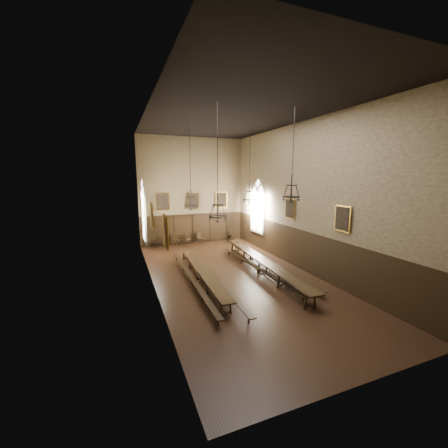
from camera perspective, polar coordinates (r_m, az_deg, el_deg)
floor at (r=16.28m, az=2.04°, el=-10.96°), size 9.00×18.00×0.02m
ceiling at (r=15.53m, az=2.27°, el=21.88°), size 9.00×18.00×0.02m
wall_back at (r=23.77m, az=-6.56°, el=6.79°), size 9.00×0.02×9.00m
wall_front at (r=7.91m, az=29.02°, el=-0.84°), size 9.00×0.02×9.00m
wall_left at (r=14.09m, az=-14.99°, el=4.32°), size 0.02×18.00×9.00m
wall_right at (r=17.54m, az=15.86°, el=5.34°), size 0.02×18.00×9.00m
wainscot_panelling at (r=15.87m, az=2.07°, el=-6.71°), size 9.00×18.00×2.50m
table_left at (r=15.70m, az=-4.75°, el=-10.36°), size 0.99×9.18×0.71m
table_right at (r=16.98m, az=7.98°, el=-8.62°), size 1.39×10.73×0.83m
bench_left_outer at (r=15.27m, az=-6.79°, el=-11.31°), size 0.51×9.72×0.44m
bench_left_inner at (r=15.48m, az=-2.49°, el=-10.88°), size 0.49×10.27×0.46m
bench_right_inner at (r=16.81m, az=6.98°, el=-9.35°), size 0.64×9.07×0.41m
bench_right_outer at (r=17.48m, az=9.50°, el=-8.63°), size 0.71×9.33×0.42m
chair_0 at (r=23.24m, az=-14.47°, el=-4.04°), size 0.54×0.54×0.97m
chair_1 at (r=23.40m, az=-11.98°, el=-3.90°), size 0.40×0.40×0.90m
chair_2 at (r=23.58m, az=-9.78°, el=-3.68°), size 0.43×0.43×0.96m
chair_3 at (r=23.78m, az=-7.41°, el=-3.53°), size 0.48×0.48×0.92m
chair_4 at (r=24.06m, az=-5.05°, el=-3.32°), size 0.50×0.50×0.92m
chair_7 at (r=24.97m, az=1.67°, el=-2.81°), size 0.43×0.43×0.90m
chandelier_back_left at (r=17.22m, az=-6.87°, el=4.94°), size 0.83×0.83×5.19m
chandelier_back_right at (r=18.26m, az=5.27°, el=6.07°), size 0.84×0.84×4.91m
chandelier_front_left at (r=12.77m, az=-1.27°, el=3.15°), size 0.84×0.84×5.21m
chandelier_front_right at (r=14.03m, az=13.82°, el=6.65°), size 0.87×0.87×4.38m
portrait_back_0 at (r=23.18m, az=-12.68°, el=4.54°), size 1.10×0.12×1.40m
portrait_back_1 at (r=23.71m, az=-6.44°, el=4.84°), size 1.10×0.12×1.40m
portrait_back_2 at (r=24.50m, az=-0.54°, el=5.07°), size 1.10×0.12×1.40m
portrait_left_0 at (r=15.19m, az=-14.79°, el=1.68°), size 0.12×1.00×1.30m
portrait_left_1 at (r=10.79m, az=-12.00°, el=-1.52°), size 0.12×1.00×1.30m
portrait_right_0 at (r=18.34m, az=13.54°, el=3.12°), size 0.12×1.00×1.30m
portrait_right_1 at (r=14.91m, az=23.41°, el=1.03°), size 0.12×1.00×1.30m
window_right at (r=22.22m, az=7.00°, el=3.71°), size 0.20×2.20×4.60m
window_left at (r=19.66m, az=-16.42°, el=2.56°), size 0.20×2.20×4.60m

